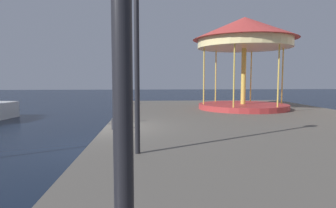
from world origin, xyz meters
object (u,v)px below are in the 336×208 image
bollard_north (131,101)px  carousel (244,41)px  lamp_post_mid_promenade (137,26)px  bollard_south (115,124)px

bollard_north → carousel: bearing=-30.2°
lamp_post_mid_promenade → bollard_south: 4.52m
lamp_post_mid_promenade → carousel: bearing=59.5°
carousel → lamp_post_mid_promenade: 11.67m
carousel → bollard_north: size_ratio=15.14×
carousel → lamp_post_mid_promenade: (-5.90, -10.01, -0.97)m
carousel → bollard_north: bearing=149.8°
carousel → bollard_north: carousel is taller
lamp_post_mid_promenade → bollard_south: lamp_post_mid_promenade is taller
lamp_post_mid_promenade → bollard_north: bearing=94.0°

